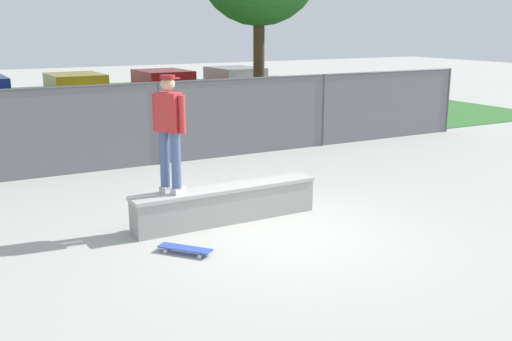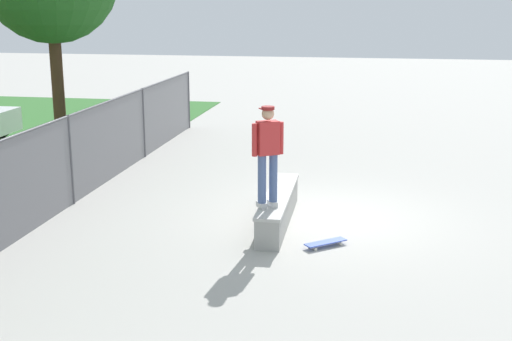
{
  "view_description": "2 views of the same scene",
  "coord_description": "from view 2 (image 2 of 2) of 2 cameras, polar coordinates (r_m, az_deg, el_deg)",
  "views": [
    {
      "loc": [
        -4.6,
        -7.51,
        3.17
      ],
      "look_at": [
        -0.21,
        0.5,
        0.94
      ],
      "focal_mm": 41.86,
      "sensor_mm": 36.0,
      "label": 1
    },
    {
      "loc": [
        -12.95,
        -0.82,
        4.21
      ],
      "look_at": [
        -1.08,
        1.32,
        1.18
      ],
      "focal_mm": 47.38,
      "sensor_mm": 36.0,
      "label": 2
    }
  ],
  "objects": [
    {
      "name": "ground_plane",
      "position": [
        13.65,
        6.3,
        -3.98
      ],
      "size": [
        80.0,
        80.0,
        0.0
      ],
      "primitive_type": "plane",
      "color": "#ADAAA3"
    },
    {
      "name": "chainlink_fence",
      "position": [
        14.76,
        -15.4,
        1.17
      ],
      "size": [
        18.35,
        0.07,
        1.92
      ],
      "color": "#4C4C51",
      "rests_on": "ground"
    },
    {
      "name": "concrete_ledge",
      "position": [
        13.17,
        1.89,
        -3.2
      ],
      "size": [
        3.22,
        0.54,
        0.6
      ],
      "color": "#999993",
      "rests_on": "ground"
    },
    {
      "name": "skateboard",
      "position": [
        12.06,
        5.9,
        -6.07
      ],
      "size": [
        0.67,
        0.74,
        0.09
      ],
      "color": "#334CB2",
      "rests_on": "ground"
    },
    {
      "name": "skateboarder",
      "position": [
        11.95,
        1.0,
        1.61
      ],
      "size": [
        0.42,
        0.52,
        1.84
      ],
      "color": "beige",
      "rests_on": "concrete_ledge"
    }
  ]
}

